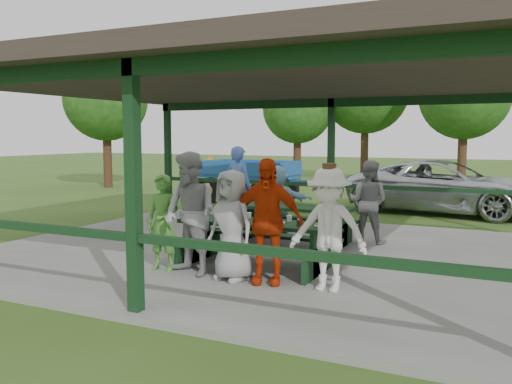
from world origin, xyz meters
The scene contains 20 objects.
ground centered at (0.00, 0.00, 0.00)m, with size 90.00×90.00×0.00m, color #33551A.
concrete_slab centered at (0.00, 0.00, 0.05)m, with size 10.00×8.00×0.10m, color slate.
pavilion_structure centered at (0.00, 0.00, 3.17)m, with size 10.60×8.60×3.24m.
picnic_table_near centered at (0.36, -1.20, 0.57)m, with size 2.51×1.39×0.75m.
picnic_table_far centered at (0.17, 0.80, 0.57)m, with size 2.36×1.39×0.75m.
table_setting centered at (0.40, -1.16, 0.88)m, with size 2.37×0.45×0.10m.
contestant_green centered at (-0.87, -2.00, 0.86)m, with size 0.55×0.36×1.52m, color #44872F.
contestant_grey_left centered at (-0.33, -2.06, 1.04)m, with size 0.91×0.71×1.88m, color #969598.
contestant_grey_mid centered at (0.38, -2.05, 0.91)m, with size 0.79×0.52×1.63m, color #97979A.
contestant_red centered at (0.91, -1.99, 1.00)m, with size 1.06×0.44×1.80m, color red.
contestant_white_fedora centered at (1.82, -1.96, 0.95)m, with size 1.10×0.64×1.75m.
spectator_lblue centered at (-0.42, 1.56, 0.85)m, with size 1.39×0.44×1.50m, color #8BBDD6.
spectator_blue centered at (-1.65, 2.06, 1.04)m, with size 0.68×0.45×1.88m, color #4466B2.
spectator_grey centered at (1.49, 1.58, 0.92)m, with size 0.79×0.62×1.63m, color gray.
pickup_truck centered at (2.30, 7.27, 0.75)m, with size 2.50×5.43×1.51m, color silver.
farm_trailer centered at (-3.90, 7.18, 0.74)m, with size 4.28×2.14×1.49m.
tree_far_left centered at (-5.16, 14.75, 3.43)m, with size 3.25×3.25×5.07m.
tree_left centered at (-2.44, 16.55, 4.30)m, with size 4.06×4.06×6.34m.
tree_mid centered at (2.09, 14.64, 3.84)m, with size 3.63×3.63×5.68m.
tree_edge_left centered at (-11.60, 9.12, 3.72)m, with size 3.52×3.52×5.49m.
Camera 1 is at (4.08, -8.93, 2.22)m, focal length 38.00 mm.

